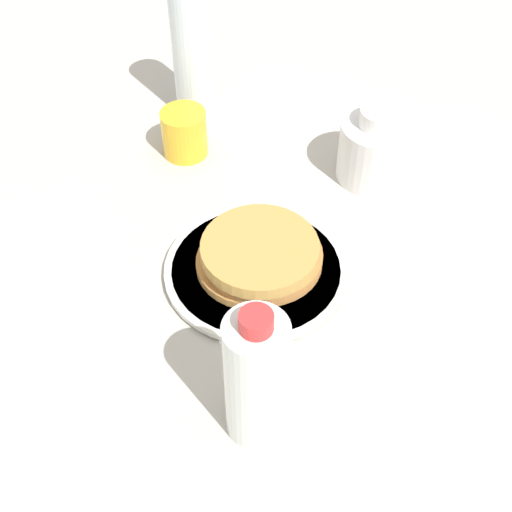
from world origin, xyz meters
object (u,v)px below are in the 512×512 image
object	(u,v)px
cream_jug	(376,148)
water_bottle_near	(192,51)
juice_glass	(184,133)
water_bottle_mid	(256,378)
pancake_stack	(260,256)
plate	(256,270)

from	to	relation	value
cream_jug	water_bottle_near	size ratio (longest dim) A/B	0.51
water_bottle_near	juice_glass	bearing A→B (deg)	-135.91
water_bottle_mid	pancake_stack	bearing A→B (deg)	47.98
pancake_stack	water_bottle_near	xyz separation A→B (m)	(0.16, 0.33, 0.07)
water_bottle_mid	juice_glass	bearing A→B (deg)	62.19
water_bottle_near	water_bottle_mid	bearing A→B (deg)	-121.20
plate	water_bottle_near	bearing A→B (deg)	64.34
plate	water_bottle_mid	bearing A→B (deg)	-130.76
water_bottle_near	cream_jug	bearing A→B (deg)	-72.19
water_bottle_near	water_bottle_mid	world-z (taller)	water_bottle_near
cream_jug	water_bottle_mid	world-z (taller)	water_bottle_mid
pancake_stack	cream_jug	world-z (taller)	cream_jug
cream_jug	water_bottle_near	world-z (taller)	water_bottle_near
cream_jug	water_bottle_near	xyz separation A→B (m)	(-0.09, 0.29, 0.06)
juice_glass	water_bottle_near	size ratio (longest dim) A/B	0.31
plate	pancake_stack	world-z (taller)	pancake_stack
plate	water_bottle_near	distance (m)	0.38
pancake_stack	cream_jug	xyz separation A→B (m)	(0.25, 0.04, 0.01)
juice_glass	water_bottle_mid	world-z (taller)	water_bottle_mid
plate	juice_glass	distance (m)	0.27
pancake_stack	water_bottle_mid	world-z (taller)	water_bottle_mid
water_bottle_near	plate	bearing A→B (deg)	-115.66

